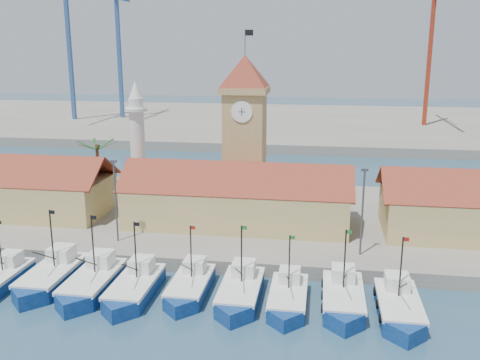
# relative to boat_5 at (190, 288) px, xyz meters

# --- Properties ---
(ground) EXTENTS (400.00, 400.00, 0.00)m
(ground) POSITION_rel_boat_5_xyz_m (1.78, -3.32, -0.70)
(ground) COLOR navy
(ground) RESTS_ON ground
(quay) EXTENTS (140.00, 32.00, 1.50)m
(quay) POSITION_rel_boat_5_xyz_m (1.78, 20.68, 0.05)
(quay) COLOR gray
(quay) RESTS_ON ground
(terminal) EXTENTS (240.00, 80.00, 2.00)m
(terminal) POSITION_rel_boat_5_xyz_m (1.78, 106.68, 0.30)
(terminal) COLOR gray
(terminal) RESTS_ON ground
(boat_2) EXTENTS (3.72, 10.19, 7.71)m
(boat_2) POSITION_rel_boat_5_xyz_m (-13.59, -0.13, 0.09)
(boat_2) COLOR navy
(boat_2) RESTS_ON ground
(boat_3) EXTENTS (3.68, 10.08, 7.63)m
(boat_3) POSITION_rel_boat_5_xyz_m (-9.14, -0.84, 0.08)
(boat_3) COLOR navy
(boat_3) RESTS_ON ground
(boat_4) EXTENTS (3.53, 9.66, 7.31)m
(boat_4) POSITION_rel_boat_5_xyz_m (-4.90, -1.19, 0.05)
(boat_4) COLOR navy
(boat_4) RESTS_ON ground
(boat_5) EXTENTS (3.29, 9.01, 6.82)m
(boat_5) POSITION_rel_boat_5_xyz_m (0.00, 0.00, 0.00)
(boat_5) COLOR navy
(boat_5) RESTS_ON ground
(boat_6) EXTENTS (3.51, 9.61, 7.27)m
(boat_6) POSITION_rel_boat_5_xyz_m (4.77, -0.53, 0.05)
(boat_6) COLOR navy
(boat_6) RESTS_ON ground
(boat_7) EXTENTS (3.23, 8.86, 6.70)m
(boat_7) POSITION_rel_boat_5_xyz_m (9.07, -0.89, -0.01)
(boat_7) COLOR navy
(boat_7) RESTS_ON ground
(boat_8) EXTENTS (3.53, 9.68, 7.32)m
(boat_8) POSITION_rel_boat_5_xyz_m (13.85, -0.38, 0.05)
(boat_8) COLOR navy
(boat_8) RESTS_ON ground
(boat_9) EXTENTS (3.51, 9.61, 7.27)m
(boat_9) POSITION_rel_boat_5_xyz_m (18.47, -1.35, 0.05)
(boat_9) COLOR navy
(boat_9) RESTS_ON ground
(hall_center) EXTENTS (27.04, 10.13, 7.61)m
(hall_center) POSITION_rel_boat_5_xyz_m (1.78, 16.68, 3.28)
(hall_center) COLOR tan
(hall_center) RESTS_ON quay
(clock_tower) EXTENTS (5.80, 5.80, 22.70)m
(clock_tower) POSITION_rel_boat_5_xyz_m (1.78, 22.67, 11.26)
(clock_tower) COLOR tan
(clock_tower) RESTS_ON quay
(minaret) EXTENTS (3.00, 3.00, 16.30)m
(minaret) POSITION_rel_boat_5_xyz_m (-13.22, 24.68, 9.02)
(minaret) COLOR silver
(minaret) RESTS_ON quay
(palm_tree) EXTENTS (5.60, 5.03, 8.39)m
(palm_tree) POSITION_rel_boat_5_xyz_m (-18.22, 22.68, 5.54)
(palm_tree) COLOR brown
(palm_tree) RESTS_ON quay
(lamp_posts) EXTENTS (80.70, 0.25, 9.03)m
(lamp_posts) POSITION_rel_boat_5_xyz_m (2.28, 8.68, 5.77)
(lamp_posts) COLOR #3F3F44
(lamp_posts) RESTS_ON quay
(crane_blue_far) EXTENTS (1.00, 35.76, 48.11)m
(crane_blue_far) POSITION_rel_boat_5_xyz_m (-58.28, 97.00, 28.23)
(crane_blue_far) COLOR #2D508B
(crane_blue_far) RESTS_ON terminal
(crane_blue_near) EXTENTS (1.00, 31.89, 41.08)m
(crane_blue_near) POSITION_rel_boat_5_xyz_m (-46.31, 103.36, 24.04)
(crane_blue_near) COLOR #2D508B
(crane_blue_near) RESTS_ON terminal
(crane_red_right) EXTENTS (1.00, 33.35, 40.60)m
(crane_red_right) POSITION_rel_boat_5_xyz_m (37.83, 100.13, 23.88)
(crane_red_right) COLOR maroon
(crane_red_right) RESTS_ON terminal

